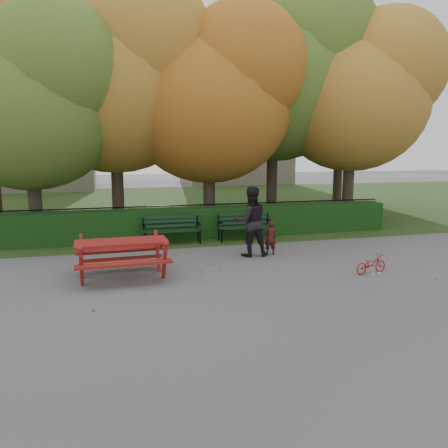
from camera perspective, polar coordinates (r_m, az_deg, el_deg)
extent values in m
plane|color=slate|center=(10.57, 3.17, -6.31)|extent=(90.00, 90.00, 0.00)
plane|color=#1B3210|center=(24.04, -7.36, 2.62)|extent=(90.00, 90.00, 0.00)
cube|color=#B9A790|center=(36.41, -25.19, 15.99)|extent=(10.00, 7.00, 15.00)
cube|color=#B9A790|center=(39.41, 1.48, 14.12)|extent=(9.00, 6.00, 12.00)
cube|color=black|center=(14.71, -2.31, 0.22)|extent=(13.00, 0.90, 1.00)
cube|color=black|center=(15.55, -2.96, -0.85)|extent=(14.00, 0.04, 0.04)
cube|color=black|center=(15.41, -2.99, 2.52)|extent=(14.00, 0.04, 0.04)
cylinder|color=black|center=(15.49, -27.18, -0.36)|extent=(0.03, 0.03, 1.00)
cylinder|color=black|center=(15.14, -14.14, 0.20)|extent=(0.03, 0.03, 1.00)
cylinder|color=black|center=(15.48, -2.97, 0.68)|extent=(0.03, 0.03, 1.00)
cylinder|color=black|center=(16.37, 7.35, 1.10)|extent=(0.03, 0.03, 1.00)
cylinder|color=black|center=(17.99, 17.71, 1.49)|extent=(0.03, 0.03, 1.00)
cylinder|color=black|center=(15.70, -23.47, 3.02)|extent=(0.44, 0.44, 2.62)
ellipsoid|color=#35551A|center=(15.67, -24.17, 13.28)|extent=(5.60, 5.60, 5.04)
sphere|color=#35551A|center=(15.01, -21.05, 18.53)|extent=(4.20, 4.20, 4.20)
cylinder|color=black|center=(16.71, -13.72, 4.79)|extent=(0.44, 0.44, 3.15)
ellipsoid|color=#936617|center=(16.78, -14.20, 16.35)|extent=(6.40, 6.40, 5.76)
sphere|color=#936617|center=(16.30, -10.12, 21.84)|extent=(4.80, 4.80, 4.80)
cylinder|color=black|center=(16.35, -1.95, 4.35)|extent=(0.44, 0.44, 2.80)
ellipsoid|color=#8C5011|center=(16.35, -2.01, 14.88)|extent=(6.00, 6.00, 5.40)
sphere|color=#8C5011|center=(16.09, 2.48, 19.81)|extent=(4.50, 4.50, 4.50)
cylinder|color=black|center=(18.45, 6.26, 5.99)|extent=(0.44, 0.44, 3.50)
ellipsoid|color=#35551A|center=(18.60, 6.48, 17.59)|extent=(6.80, 6.80, 6.12)
sphere|color=#35551A|center=(18.58, 11.31, 22.28)|extent=(5.10, 5.10, 5.10)
cylinder|color=black|center=(18.32, 15.90, 4.83)|extent=(0.44, 0.44, 2.97)
ellipsoid|color=#936617|center=(18.35, 16.37, 14.79)|extent=(5.80, 5.80, 5.22)
sphere|color=#936617|center=(18.47, 20.64, 18.63)|extent=(4.35, 4.35, 4.35)
sphere|color=#8C5011|center=(18.98, -26.02, 20.27)|extent=(4.95, 4.95, 4.95)
cylinder|color=black|center=(22.66, 14.63, 5.95)|extent=(0.44, 0.44, 3.15)
ellipsoid|color=#35551A|center=(22.72, 15.00, 14.47)|extent=(6.00, 6.00, 5.40)
sphere|color=#35551A|center=(22.78, 18.54, 17.72)|extent=(4.50, 4.50, 4.50)
cube|color=black|center=(13.43, -6.70, -1.00)|extent=(1.80, 0.12, 0.04)
cube|color=black|center=(13.61, -6.81, -0.86)|extent=(1.80, 0.12, 0.04)
cube|color=black|center=(13.79, -6.92, -0.73)|extent=(1.80, 0.12, 0.04)
cube|color=black|center=(13.85, -6.98, -0.22)|extent=(1.80, 0.05, 0.10)
cube|color=black|center=(13.83, -7.00, 0.39)|extent=(1.80, 0.05, 0.10)
cube|color=black|center=(13.81, -7.01, 0.93)|extent=(1.80, 0.05, 0.10)
cube|color=black|center=(13.52, -10.37, -1.11)|extent=(0.05, 0.55, 0.06)
cube|color=black|center=(13.75, -10.50, 0.02)|extent=(0.05, 0.05, 0.41)
cylinder|color=black|center=(13.38, -10.28, -2.09)|extent=(0.05, 0.05, 0.44)
cylinder|color=black|center=(13.73, -10.41, -1.79)|extent=(0.05, 0.05, 0.44)
cube|color=black|center=(13.50, -10.41, -0.26)|extent=(0.05, 0.45, 0.04)
cube|color=black|center=(13.76, -3.31, -0.78)|extent=(0.05, 0.55, 0.06)
cube|color=black|center=(13.98, -3.54, 0.32)|extent=(0.05, 0.05, 0.41)
cylinder|color=black|center=(13.62, -3.14, -1.74)|extent=(0.05, 0.05, 0.44)
cylinder|color=black|center=(13.97, -3.45, -1.46)|extent=(0.05, 0.05, 0.44)
cube|color=black|center=(13.74, -3.33, 0.05)|extent=(0.05, 0.45, 0.04)
cube|color=black|center=(13.98, 3.08, -0.53)|extent=(1.80, 0.12, 0.04)
cube|color=black|center=(14.15, 2.85, -0.41)|extent=(1.80, 0.12, 0.04)
cube|color=black|center=(14.32, 2.63, -0.29)|extent=(1.80, 0.12, 0.04)
cube|color=black|center=(14.38, 2.52, 0.21)|extent=(1.80, 0.05, 0.10)
cube|color=black|center=(14.36, 2.52, 0.80)|extent=(1.80, 0.05, 0.10)
cube|color=black|center=(14.34, 2.53, 1.31)|extent=(1.80, 0.05, 0.10)
cube|color=black|center=(13.92, -0.48, -0.65)|extent=(0.05, 0.55, 0.06)
cube|color=black|center=(14.14, -0.76, 0.44)|extent=(0.05, 0.05, 0.41)
cylinder|color=black|center=(13.78, -0.29, -1.59)|extent=(0.05, 0.05, 0.44)
cylinder|color=black|center=(14.12, -0.67, -1.32)|extent=(0.05, 0.05, 0.44)
cube|color=black|center=(13.90, -0.51, 0.18)|extent=(0.05, 0.45, 0.04)
cube|color=black|center=(14.43, 6.06, -0.33)|extent=(0.05, 0.55, 0.06)
cube|color=black|center=(14.65, 5.69, 0.71)|extent=(0.05, 0.05, 0.41)
cylinder|color=black|center=(14.30, 6.30, -1.24)|extent=(0.05, 0.05, 0.44)
cylinder|color=black|center=(14.63, 5.79, -0.98)|extent=(0.05, 0.05, 0.44)
cube|color=black|center=(14.42, 6.04, 0.47)|extent=(0.05, 0.45, 0.04)
cube|color=maroon|center=(10.17, -13.24, -2.32)|extent=(2.08, 0.93, 0.07)
cube|color=maroon|center=(9.58, -12.86, -5.13)|extent=(2.05, 0.36, 0.06)
cube|color=maroon|center=(10.90, -13.45, -3.36)|extent=(2.05, 0.36, 0.06)
cube|color=maroon|center=(9.74, -18.15, -5.41)|extent=(0.09, 0.59, 0.99)
cube|color=maroon|center=(10.73, -18.10, -4.04)|extent=(0.09, 0.59, 0.99)
cube|color=maroon|center=(10.17, -18.21, -3.08)|extent=(0.13, 1.53, 0.07)
cube|color=maroon|center=(9.86, -7.78, -4.83)|extent=(0.09, 0.59, 0.99)
cube|color=maroon|center=(10.84, -8.69, -3.53)|extent=(0.09, 0.59, 0.99)
cube|color=maroon|center=(10.28, -8.30, -2.55)|extent=(0.13, 1.53, 0.07)
cube|color=maroon|center=(10.25, -13.16, -4.43)|extent=(1.82, 0.14, 0.07)
ellipsoid|color=brown|center=(11.81, -15.06, -4.71)|extent=(1.39, 1.09, 0.09)
imported|color=#3A1512|center=(12.25, 6.05, -1.78)|extent=(0.38, 0.27, 0.98)
imported|color=black|center=(12.01, 3.51, 0.33)|extent=(0.96, 0.76, 1.93)
imported|color=#A4170F|center=(10.98, 18.64, -4.97)|extent=(0.91, 0.45, 0.46)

